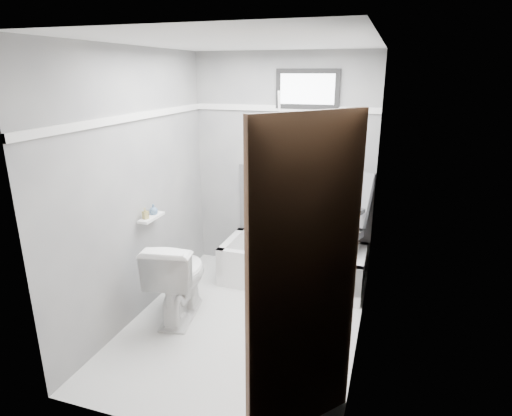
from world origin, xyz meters
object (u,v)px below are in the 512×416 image
at_px(office_chair, 329,227).
at_px(soap_bottle_b, 153,209).
at_px(door, 341,320).
at_px(toilet, 179,278).
at_px(bathtub, 293,264).
at_px(soap_bottle_a, 145,213).

distance_m(office_chair, soap_bottle_b, 1.77).
bearing_deg(office_chair, soap_bottle_b, -130.67).
bearing_deg(door, toilet, 142.25).
relative_size(office_chair, toilet, 1.41).
height_order(office_chair, toilet, office_chair).
distance_m(bathtub, soap_bottle_a, 1.68).
relative_size(office_chair, soap_bottle_b, 10.56).
xyz_separation_m(bathtub, soap_bottle_a, (-1.17, -0.94, 0.76)).
relative_size(office_chair, soap_bottle_a, 10.48).
height_order(bathtub, office_chair, office_chair).
bearing_deg(soap_bottle_b, door, -36.37).
relative_size(bathtub, office_chair, 1.36).
xyz_separation_m(toilet, soap_bottle_a, (-0.32, 0.03, 0.58)).
bearing_deg(bathtub, soap_bottle_a, -141.34).
xyz_separation_m(toilet, soap_bottle_b, (-0.32, 0.17, 0.57)).
bearing_deg(soap_bottle_b, toilet, -28.68).
distance_m(bathtub, office_chair, 0.59).
height_order(office_chair, soap_bottle_a, office_chair).
distance_m(bathtub, door, 2.46).
bearing_deg(door, soap_bottle_a, 146.44).
distance_m(bathtub, toilet, 1.30).
xyz_separation_m(toilet, door, (1.60, -1.24, 0.62)).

